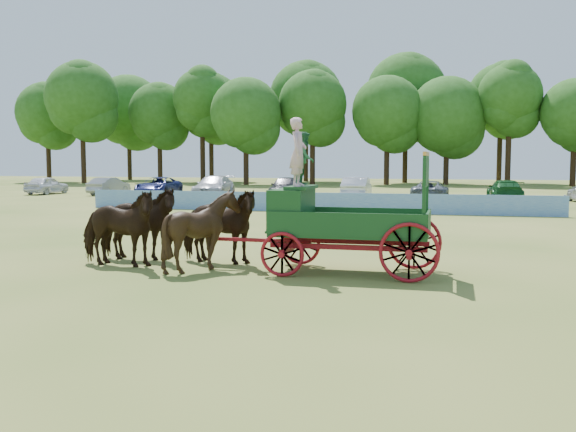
# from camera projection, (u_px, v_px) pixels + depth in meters

# --- Properties ---
(ground) EXTENTS (160.00, 160.00, 0.00)m
(ground) POSITION_uv_depth(u_px,v_px,m) (199.00, 266.00, 17.07)
(ground) COLOR #9C9246
(ground) RESTS_ON ground
(horse_lead_left) EXTENTS (2.48, 1.24, 2.04)m
(horse_lead_left) POSITION_uv_depth(u_px,v_px,m) (117.00, 228.00, 16.85)
(horse_lead_left) COLOR #311D0D
(horse_lead_left) RESTS_ON ground
(horse_lead_right) EXTENTS (2.51, 1.31, 2.04)m
(horse_lead_right) POSITION_uv_depth(u_px,v_px,m) (137.00, 224.00, 17.91)
(horse_lead_right) COLOR #311D0D
(horse_lead_right) RESTS_ON ground
(horse_wheel_left) EXTENTS (2.20, 2.05, 2.05)m
(horse_wheel_left) POSITION_uv_depth(u_px,v_px,m) (202.00, 230.00, 16.25)
(horse_wheel_left) COLOR #311D0D
(horse_wheel_left) RESTS_ON ground
(horse_wheel_right) EXTENTS (2.52, 1.33, 2.04)m
(horse_wheel_right) POSITION_uv_depth(u_px,v_px,m) (218.00, 226.00, 17.31)
(horse_wheel_right) COLOR #311D0D
(horse_wheel_right) RESTS_ON ground
(farm_dray) EXTENTS (6.00, 2.00, 3.83)m
(farm_dray) POSITION_uv_depth(u_px,v_px,m) (322.00, 209.00, 15.99)
(farm_dray) COLOR #A61025
(farm_dray) RESTS_ON ground
(sponsor_banner) EXTENTS (26.00, 0.08, 1.05)m
(sponsor_banner) POSITION_uv_depth(u_px,v_px,m) (310.00, 202.00, 34.63)
(sponsor_banner) COLOR blue
(sponsor_banner) RESTS_ON ground
(parked_cars) EXTENTS (48.39, 6.99, 1.64)m
(parked_cars) POSITION_uv_depth(u_px,v_px,m) (313.00, 188.00, 46.63)
(parked_cars) COLOR silver
(parked_cars) RESTS_ON ground
(treeline) EXTENTS (84.82, 22.64, 15.72)m
(treeline) POSITION_uv_depth(u_px,v_px,m) (335.00, 103.00, 76.31)
(treeline) COLOR #382314
(treeline) RESTS_ON ground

